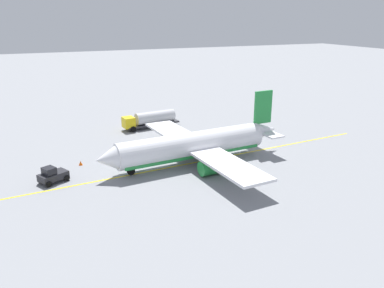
{
  "coord_description": "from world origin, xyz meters",
  "views": [
    {
      "loc": [
        21.29,
        49.23,
        20.84
      ],
      "look_at": [
        0.0,
        0.0,
        3.0
      ],
      "focal_mm": 36.14,
      "sensor_mm": 36.0,
      "label": 1
    }
  ],
  "objects_px": {
    "airplane": "(195,145)",
    "safety_cone_nose": "(81,163)",
    "pushback_tug": "(52,175)",
    "refueling_worker": "(169,130)",
    "fuel_tanker": "(150,119)"
  },
  "relations": [
    {
      "from": "pushback_tug",
      "to": "safety_cone_nose",
      "type": "bearing_deg",
      "value": -130.99
    },
    {
      "from": "fuel_tanker",
      "to": "pushback_tug",
      "type": "relative_size",
      "value": 2.79
    },
    {
      "from": "fuel_tanker",
      "to": "safety_cone_nose",
      "type": "distance_m",
      "value": 21.82
    },
    {
      "from": "airplane",
      "to": "refueling_worker",
      "type": "distance_m",
      "value": 15.33
    },
    {
      "from": "airplane",
      "to": "pushback_tug",
      "type": "xyz_separation_m",
      "value": [
        20.03,
        -0.85,
        -1.69
      ]
    },
    {
      "from": "pushback_tug",
      "to": "refueling_worker",
      "type": "height_order",
      "value": "pushback_tug"
    },
    {
      "from": "refueling_worker",
      "to": "safety_cone_nose",
      "type": "height_order",
      "value": "refueling_worker"
    },
    {
      "from": "airplane",
      "to": "pushback_tug",
      "type": "relative_size",
      "value": 7.42
    },
    {
      "from": "airplane",
      "to": "pushback_tug",
      "type": "bearing_deg",
      "value": -2.42
    },
    {
      "from": "fuel_tanker",
      "to": "pushback_tug",
      "type": "bearing_deg",
      "value": 45.45
    },
    {
      "from": "pushback_tug",
      "to": "refueling_worker",
      "type": "xyz_separation_m",
      "value": [
        -21.59,
        -14.28,
        -0.19
      ]
    },
    {
      "from": "airplane",
      "to": "safety_cone_nose",
      "type": "relative_size",
      "value": 48.33
    },
    {
      "from": "refueling_worker",
      "to": "airplane",
      "type": "bearing_deg",
      "value": 84.12
    },
    {
      "from": "pushback_tug",
      "to": "safety_cone_nose",
      "type": "relative_size",
      "value": 6.51
    },
    {
      "from": "refueling_worker",
      "to": "pushback_tug",
      "type": "bearing_deg",
      "value": 33.48
    }
  ]
}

